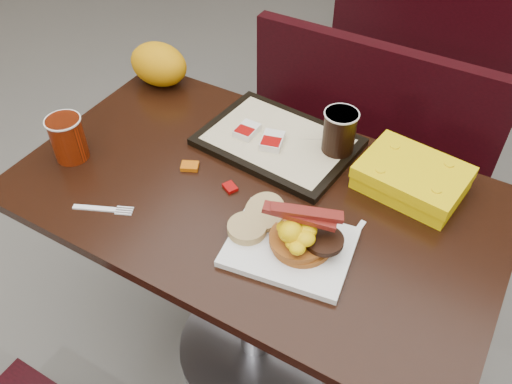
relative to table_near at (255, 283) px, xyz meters
The scene contains 22 objects.
floor 0.38m from the table_near, ahead, with size 6.00×7.00×0.01m, color slate.
table_near is the anchor object (origin of this frame).
bench_near_n 0.70m from the table_near, 90.00° to the left, with size 1.00×0.46×0.72m, color black, non-canonical shape.
bench_far_s 1.90m from the table_near, 90.00° to the left, with size 1.00×0.46×0.72m, color black, non-canonical shape.
platter 0.43m from the table_near, 36.87° to the right, with size 0.27×0.21×0.02m, color white.
pancake_stack 0.46m from the table_near, 30.47° to the right, with size 0.14×0.14×0.03m, color #9C581A.
sausage_patty 0.49m from the table_near, 23.13° to the right, with size 0.09×0.09×0.01m, color black.
scrambled_eggs 0.49m from the table_near, 38.73° to the right, with size 0.09×0.08×0.05m, color #E1D704.
bacon_strips 0.52m from the table_near, 31.19° to the right, with size 0.16×0.07×0.01m, color #48050C, non-canonical shape.
muffin_bottom 0.43m from the table_near, 67.35° to the right, with size 0.09×0.09×0.02m, color tan.
muffin_top 0.43m from the table_near, 47.09° to the right, with size 0.09×0.09×0.02m, color tan.
coffee_cup_near 0.67m from the table_near, 165.80° to the right, with size 0.09×0.09×0.12m, color #901F05.
fork 0.54m from the table_near, 141.62° to the right, with size 0.15×0.03×0.00m, color white, non-canonical shape.
knife 0.46m from the table_near, ahead, with size 0.16×0.01×0.00m, color white.
condiment_syrup 0.43m from the table_near, behind, with size 0.04×0.03×0.01m, color #B75107.
condiment_ketchup 0.38m from the table_near, 163.05° to the right, with size 0.04×0.03×0.01m, color #8C0504.
tray 0.43m from the table_near, 102.17° to the left, with size 0.40×0.29×0.02m, color black.
hashbrown_sleeve_left 0.46m from the table_near, 126.21° to the left, with size 0.05×0.07×0.02m, color silver.
hashbrown_sleeve_right 0.44m from the table_near, 105.19° to the left, with size 0.06×0.08×0.02m, color silver.
coffee_cup_far 0.52m from the table_near, 64.19° to the left, with size 0.08×0.08×0.12m, color black.
clamshell 0.56m from the table_near, 32.88° to the left, with size 0.25×0.19×0.07m, color #EAC603.
paper_bag 0.73m from the table_near, 150.95° to the left, with size 0.19×0.14×0.13m, color #CA7E06.
Camera 1 is at (0.48, -0.82, 1.67)m, focal length 37.39 mm.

